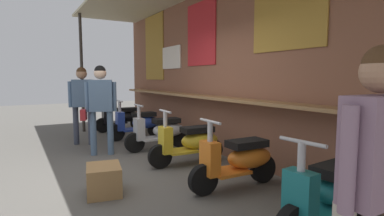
{
  "coord_description": "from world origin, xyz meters",
  "views": [
    {
      "loc": [
        4.35,
        -1.51,
        1.5
      ],
      "look_at": [
        -0.58,
        1.41,
        0.92
      ],
      "focal_mm": 27.98,
      "sensor_mm": 36.0,
      "label": 1
    }
  ],
  "objects_px": {
    "scooter_silver": "(161,131)",
    "scooter_yellow": "(191,142)",
    "shopper_with_handbag": "(378,167)",
    "scooter_teal": "(330,193)",
    "shopper_browsing": "(100,100)",
    "scooter_orange": "(240,160)",
    "shopper_passing": "(82,97)",
    "scooter_black": "(123,117)",
    "merchandise_crate": "(104,180)",
    "scooter_blue": "(140,123)"
  },
  "relations": [
    {
      "from": "shopper_browsing",
      "to": "merchandise_crate",
      "type": "distance_m",
      "value": 2.25
    },
    {
      "from": "scooter_yellow",
      "to": "scooter_silver",
      "type": "bearing_deg",
      "value": -86.25
    },
    {
      "from": "scooter_yellow",
      "to": "scooter_teal",
      "type": "height_order",
      "value": "same"
    },
    {
      "from": "shopper_with_handbag",
      "to": "shopper_passing",
      "type": "distance_m",
      "value": 6.12
    },
    {
      "from": "scooter_silver",
      "to": "scooter_teal",
      "type": "bearing_deg",
      "value": 91.54
    },
    {
      "from": "scooter_black",
      "to": "scooter_silver",
      "type": "xyz_separation_m",
      "value": [
        2.56,
        -0.0,
        0.0
      ]
    },
    {
      "from": "scooter_blue",
      "to": "scooter_yellow",
      "type": "bearing_deg",
      "value": 92.73
    },
    {
      "from": "scooter_silver",
      "to": "scooter_yellow",
      "type": "height_order",
      "value": "same"
    },
    {
      "from": "scooter_orange",
      "to": "scooter_yellow",
      "type": "bearing_deg",
      "value": -88.02
    },
    {
      "from": "scooter_orange",
      "to": "shopper_passing",
      "type": "relative_size",
      "value": 0.81
    },
    {
      "from": "shopper_passing",
      "to": "merchandise_crate",
      "type": "height_order",
      "value": "shopper_passing"
    },
    {
      "from": "scooter_orange",
      "to": "merchandise_crate",
      "type": "bearing_deg",
      "value": -21.4
    },
    {
      "from": "scooter_black",
      "to": "scooter_blue",
      "type": "height_order",
      "value": "same"
    },
    {
      "from": "scooter_silver",
      "to": "shopper_with_handbag",
      "type": "bearing_deg",
      "value": 80.64
    },
    {
      "from": "scooter_black",
      "to": "merchandise_crate",
      "type": "relative_size",
      "value": 2.67
    },
    {
      "from": "scooter_silver",
      "to": "scooter_yellow",
      "type": "bearing_deg",
      "value": 91.54
    },
    {
      "from": "merchandise_crate",
      "to": "shopper_passing",
      "type": "bearing_deg",
      "value": 173.6
    },
    {
      "from": "scooter_blue",
      "to": "scooter_orange",
      "type": "bearing_deg",
      "value": 92.73
    },
    {
      "from": "shopper_passing",
      "to": "scooter_teal",
      "type": "bearing_deg",
      "value": -151.24
    },
    {
      "from": "scooter_teal",
      "to": "merchandise_crate",
      "type": "xyz_separation_m",
      "value": [
        -2.08,
        -1.66,
        -0.2
      ]
    },
    {
      "from": "scooter_blue",
      "to": "scooter_yellow",
      "type": "xyz_separation_m",
      "value": [
        2.5,
        -0.0,
        0.0
      ]
    },
    {
      "from": "scooter_black",
      "to": "merchandise_crate",
      "type": "height_order",
      "value": "scooter_black"
    },
    {
      "from": "scooter_yellow",
      "to": "shopper_with_handbag",
      "type": "xyz_separation_m",
      "value": [
        3.56,
        -0.92,
        0.63
      ]
    },
    {
      "from": "scooter_silver",
      "to": "shopper_passing",
      "type": "distance_m",
      "value": 1.98
    },
    {
      "from": "shopper_with_handbag",
      "to": "scooter_yellow",
      "type": "bearing_deg",
      "value": -12.3
    },
    {
      "from": "scooter_blue",
      "to": "shopper_with_handbag",
      "type": "height_order",
      "value": "shopper_with_handbag"
    },
    {
      "from": "scooter_black",
      "to": "shopper_with_handbag",
      "type": "distance_m",
      "value": 7.44
    },
    {
      "from": "shopper_passing",
      "to": "scooter_silver",
      "type": "bearing_deg",
      "value": -120.38
    },
    {
      "from": "scooter_yellow",
      "to": "shopper_passing",
      "type": "relative_size",
      "value": 0.81
    },
    {
      "from": "scooter_silver",
      "to": "merchandise_crate",
      "type": "xyz_separation_m",
      "value": [
        1.83,
        -1.66,
        -0.2
      ]
    },
    {
      "from": "scooter_teal",
      "to": "scooter_blue",
      "type": "bearing_deg",
      "value": -93.76
    },
    {
      "from": "shopper_with_handbag",
      "to": "merchandise_crate",
      "type": "relative_size",
      "value": 3.19
    },
    {
      "from": "scooter_black",
      "to": "scooter_silver",
      "type": "distance_m",
      "value": 2.56
    },
    {
      "from": "scooter_blue",
      "to": "shopper_with_handbag",
      "type": "xyz_separation_m",
      "value": [
        6.06,
        -0.92,
        0.63
      ]
    },
    {
      "from": "shopper_browsing",
      "to": "merchandise_crate",
      "type": "height_order",
      "value": "shopper_browsing"
    },
    {
      "from": "scooter_orange",
      "to": "merchandise_crate",
      "type": "distance_m",
      "value": 1.82
    },
    {
      "from": "scooter_blue",
      "to": "shopper_passing",
      "type": "bearing_deg",
      "value": 0.43
    },
    {
      "from": "scooter_yellow",
      "to": "shopper_with_handbag",
      "type": "distance_m",
      "value": 3.73
    },
    {
      "from": "scooter_teal",
      "to": "shopper_with_handbag",
      "type": "relative_size",
      "value": 0.84
    },
    {
      "from": "scooter_yellow",
      "to": "merchandise_crate",
      "type": "distance_m",
      "value": 1.77
    },
    {
      "from": "scooter_teal",
      "to": "shopper_with_handbag",
      "type": "xyz_separation_m",
      "value": [
        0.89,
        -0.92,
        0.63
      ]
    },
    {
      "from": "scooter_black",
      "to": "shopper_browsing",
      "type": "distance_m",
      "value": 2.74
    },
    {
      "from": "scooter_yellow",
      "to": "shopper_browsing",
      "type": "height_order",
      "value": "shopper_browsing"
    },
    {
      "from": "scooter_yellow",
      "to": "shopper_browsing",
      "type": "bearing_deg",
      "value": -46.37
    },
    {
      "from": "shopper_browsing",
      "to": "shopper_passing",
      "type": "bearing_deg",
      "value": -156.25
    },
    {
      "from": "scooter_black",
      "to": "scooter_orange",
      "type": "height_order",
      "value": "same"
    },
    {
      "from": "scooter_silver",
      "to": "scooter_yellow",
      "type": "xyz_separation_m",
      "value": [
        1.24,
        -0.0,
        0.0
      ]
    },
    {
      "from": "scooter_orange",
      "to": "scooter_teal",
      "type": "xyz_separation_m",
      "value": [
        1.37,
        -0.0,
        0.0
      ]
    },
    {
      "from": "scooter_teal",
      "to": "shopper_browsing",
      "type": "height_order",
      "value": "shopper_browsing"
    },
    {
      "from": "scooter_yellow",
      "to": "shopper_passing",
      "type": "bearing_deg",
      "value": -59.07
    }
  ]
}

